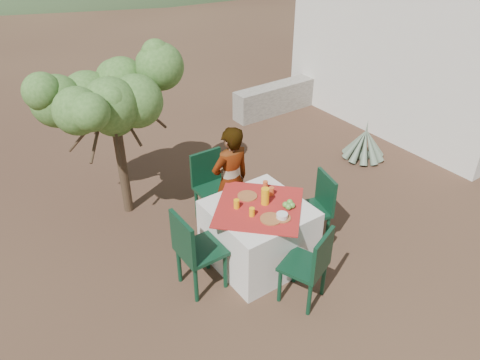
{
  "coord_description": "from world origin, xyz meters",
  "views": [
    {
      "loc": [
        -2.25,
        -3.12,
        3.77
      ],
      "look_at": [
        0.37,
        0.59,
        0.89
      ],
      "focal_mm": 35.0,
      "sensor_mm": 36.0,
      "label": 1
    }
  ],
  "objects_px": {
    "guesthouse": "(438,33)",
    "table": "(258,234)",
    "juice_pitcher": "(265,196)",
    "chair_far": "(211,183)",
    "shrub_tree": "(116,104)",
    "chair_right": "(316,206)",
    "chair_near": "(311,264)",
    "agave": "(364,144)",
    "person": "(231,181)",
    "chair_left": "(194,249)"
  },
  "relations": [
    {
      "from": "shrub_tree",
      "to": "guesthouse",
      "type": "distance_m",
      "value": 6.04
    },
    {
      "from": "chair_near",
      "to": "juice_pitcher",
      "type": "xyz_separation_m",
      "value": [
        0.05,
        0.83,
        0.35
      ]
    },
    {
      "from": "chair_near",
      "to": "shrub_tree",
      "type": "height_order",
      "value": "shrub_tree"
    },
    {
      "from": "person",
      "to": "agave",
      "type": "bearing_deg",
      "value": -175.4
    },
    {
      "from": "shrub_tree",
      "to": "guesthouse",
      "type": "bearing_deg",
      "value": -2.49
    },
    {
      "from": "chair_far",
      "to": "chair_right",
      "type": "xyz_separation_m",
      "value": [
        0.79,
        -1.12,
        -0.02
      ]
    },
    {
      "from": "chair_far",
      "to": "agave",
      "type": "bearing_deg",
      "value": -0.07
    },
    {
      "from": "chair_right",
      "to": "chair_near",
      "type": "bearing_deg",
      "value": -30.75
    },
    {
      "from": "chair_left",
      "to": "person",
      "type": "relative_size",
      "value": 0.68
    },
    {
      "from": "chair_far",
      "to": "agave",
      "type": "distance_m",
      "value": 2.86
    },
    {
      "from": "chair_near",
      "to": "guesthouse",
      "type": "relative_size",
      "value": 0.22
    },
    {
      "from": "person",
      "to": "juice_pitcher",
      "type": "distance_m",
      "value": 0.67
    },
    {
      "from": "shrub_tree",
      "to": "agave",
      "type": "distance_m",
      "value": 3.96
    },
    {
      "from": "chair_far",
      "to": "chair_left",
      "type": "distance_m",
      "value": 1.31
    },
    {
      "from": "guesthouse",
      "to": "juice_pitcher",
      "type": "distance_m",
      "value": 5.45
    },
    {
      "from": "chair_near",
      "to": "person",
      "type": "xyz_separation_m",
      "value": [
        0.03,
        1.49,
        0.21
      ]
    },
    {
      "from": "chair_near",
      "to": "agave",
      "type": "relative_size",
      "value": 1.25
    },
    {
      "from": "person",
      "to": "shrub_tree",
      "type": "bearing_deg",
      "value": -56.3
    },
    {
      "from": "chair_far",
      "to": "chair_left",
      "type": "bearing_deg",
      "value": -128.67
    },
    {
      "from": "person",
      "to": "chair_far",
      "type": "bearing_deg",
      "value": -81.76
    },
    {
      "from": "chair_left",
      "to": "juice_pitcher",
      "type": "xyz_separation_m",
      "value": [
        0.92,
        -0.02,
        0.32
      ]
    },
    {
      "from": "table",
      "to": "chair_right",
      "type": "relative_size",
      "value": 1.44
    },
    {
      "from": "chair_far",
      "to": "table",
      "type": "bearing_deg",
      "value": -89.28
    },
    {
      "from": "chair_near",
      "to": "agave",
      "type": "distance_m",
      "value": 3.35
    },
    {
      "from": "chair_far",
      "to": "chair_left",
      "type": "xyz_separation_m",
      "value": [
        -0.84,
        -1.0,
        0.02
      ]
    },
    {
      "from": "table",
      "to": "shrub_tree",
      "type": "bearing_deg",
      "value": 112.63
    },
    {
      "from": "chair_near",
      "to": "chair_left",
      "type": "distance_m",
      "value": 1.22
    },
    {
      "from": "agave",
      "to": "juice_pitcher",
      "type": "distance_m",
      "value": 3.0
    },
    {
      "from": "guesthouse",
      "to": "table",
      "type": "bearing_deg",
      "value": -162.98
    },
    {
      "from": "table",
      "to": "shrub_tree",
      "type": "height_order",
      "value": "shrub_tree"
    },
    {
      "from": "table",
      "to": "chair_far",
      "type": "xyz_separation_m",
      "value": [
        0.01,
        1.03,
        0.14
      ]
    },
    {
      "from": "chair_far",
      "to": "agave",
      "type": "xyz_separation_m",
      "value": [
        2.85,
        -0.07,
        -0.27
      ]
    },
    {
      "from": "person",
      "to": "guesthouse",
      "type": "distance_m",
      "value": 5.33
    },
    {
      "from": "chair_right",
      "to": "shrub_tree",
      "type": "relative_size",
      "value": 0.47
    },
    {
      "from": "chair_near",
      "to": "chair_right",
      "type": "height_order",
      "value": "chair_near"
    },
    {
      "from": "agave",
      "to": "juice_pitcher",
      "type": "relative_size",
      "value": 3.68
    },
    {
      "from": "chair_right",
      "to": "person",
      "type": "bearing_deg",
      "value": -121.07
    },
    {
      "from": "juice_pitcher",
      "to": "chair_far",
      "type": "bearing_deg",
      "value": 94.35
    },
    {
      "from": "chair_far",
      "to": "shrub_tree",
      "type": "xyz_separation_m",
      "value": [
        -0.79,
        0.84,
        1.0
      ]
    },
    {
      "from": "chair_far",
      "to": "chair_near",
      "type": "xyz_separation_m",
      "value": [
        0.03,
        -1.85,
        -0.01
      ]
    },
    {
      "from": "chair_right",
      "to": "guesthouse",
      "type": "distance_m",
      "value": 4.88
    },
    {
      "from": "chair_right",
      "to": "chair_far",
      "type": "bearing_deg",
      "value": -129.75
    },
    {
      "from": "table",
      "to": "person",
      "type": "xyz_separation_m",
      "value": [
        0.07,
        0.66,
        0.34
      ]
    },
    {
      "from": "chair_near",
      "to": "chair_right",
      "type": "relative_size",
      "value": 1.01
    },
    {
      "from": "chair_far",
      "to": "person",
      "type": "height_order",
      "value": "person"
    },
    {
      "from": "juice_pitcher",
      "to": "guesthouse",
      "type": "bearing_deg",
      "value": 17.22
    },
    {
      "from": "chair_near",
      "to": "shrub_tree",
      "type": "relative_size",
      "value": 0.48
    },
    {
      "from": "chair_far",
      "to": "person",
      "type": "xyz_separation_m",
      "value": [
        0.06,
        -0.37,
        0.2
      ]
    },
    {
      "from": "shrub_tree",
      "to": "person",
      "type": "bearing_deg",
      "value": -54.8
    },
    {
      "from": "juice_pitcher",
      "to": "table",
      "type": "bearing_deg",
      "value": -175.31
    }
  ]
}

